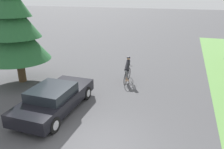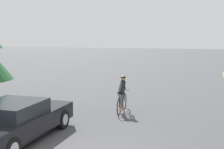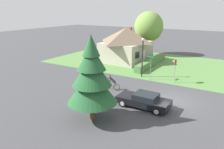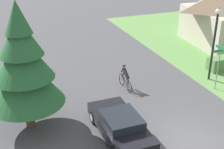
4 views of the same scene
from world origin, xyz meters
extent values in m
plane|color=#424244|center=(0.00, 0.00, 0.00)|extent=(140.00, 140.00, 0.00)
cube|color=black|center=(-2.75, 1.74, 0.54)|extent=(1.84, 4.37, 0.55)
cube|color=black|center=(-2.75, 1.53, 1.02)|extent=(1.61, 1.87, 0.42)
cylinder|color=black|center=(-3.57, 3.23, 0.32)|extent=(0.23, 0.65, 0.65)
cylinder|color=#ADADB2|center=(-3.57, 3.23, 0.32)|extent=(0.24, 0.38, 0.38)
cylinder|color=black|center=(-1.93, 3.22, 0.32)|extent=(0.23, 0.65, 0.65)
cylinder|color=#ADADB2|center=(-1.93, 3.22, 0.32)|extent=(0.24, 0.38, 0.38)
cylinder|color=black|center=(-3.58, 0.26, 0.32)|extent=(0.23, 0.65, 0.65)
cylinder|color=#ADADB2|center=(-3.58, 0.26, 0.32)|extent=(0.24, 0.38, 0.38)
cylinder|color=black|center=(-1.93, 0.25, 0.32)|extent=(0.23, 0.65, 0.65)
cylinder|color=#ADADB2|center=(-1.93, 0.25, 0.32)|extent=(0.24, 0.38, 0.38)
torus|color=black|center=(-0.55, 5.56, 0.34)|extent=(0.07, 0.72, 0.71)
torus|color=black|center=(-0.60, 6.60, 0.34)|extent=(0.07, 0.72, 0.71)
cylinder|color=black|center=(-0.56, 5.82, 0.49)|extent=(0.04, 0.18, 0.56)
cylinder|color=black|center=(-0.58, 6.21, 0.54)|extent=(0.06, 0.65, 0.66)
cylinder|color=black|center=(-0.58, 6.13, 0.81)|extent=(0.07, 0.78, 0.13)
cylinder|color=black|center=(-0.56, 5.73, 0.28)|extent=(0.05, 0.35, 0.15)
cylinder|color=black|center=(-0.56, 5.65, 0.55)|extent=(0.04, 0.22, 0.44)
cylinder|color=black|center=(-0.60, 6.56, 0.60)|extent=(0.04, 0.12, 0.53)
cylinder|color=black|center=(-0.59, 6.52, 0.86)|extent=(0.44, 0.04, 0.02)
ellipsoid|color=black|center=(-0.56, 5.75, 0.79)|extent=(0.09, 0.20, 0.05)
cylinder|color=slate|center=(-0.56, 5.74, 0.61)|extent=(0.12, 0.25, 0.46)
cylinder|color=slate|center=(-0.56, 5.90, 0.53)|extent=(0.12, 0.26, 0.61)
cylinder|color=tan|center=(-0.57, 5.81, 0.25)|extent=(0.08, 0.08, 0.30)
cylinder|color=tan|center=(-0.52, 5.97, 0.15)|extent=(0.17, 0.08, 0.21)
cylinder|color=black|center=(-0.57, 6.04, 1.03)|extent=(0.25, 0.72, 0.59)
cylinder|color=black|center=(-0.59, 6.28, 1.04)|extent=(0.08, 0.26, 0.36)
cylinder|color=black|center=(-0.59, 6.56, 1.04)|extent=(0.08, 0.26, 0.36)
sphere|color=tan|center=(-0.59, 6.33, 1.38)|extent=(0.19, 0.19, 0.19)
ellipsoid|color=black|center=(-0.59, 6.33, 1.43)|extent=(0.22, 0.18, 0.12)
cylinder|color=#4C3823|center=(-6.57, 4.12, 0.69)|extent=(0.45, 0.45, 1.38)
cone|color=#23562D|center=(-6.57, 4.12, 2.55)|extent=(3.61, 3.61, 2.34)
cone|color=#23562D|center=(-6.57, 4.12, 3.70)|extent=(2.82, 2.82, 2.06)
camera|label=1|loc=(2.44, -5.74, 5.05)|focal=35.00mm
camera|label=2|loc=(2.72, -6.26, 3.19)|focal=50.00mm
camera|label=3|loc=(-18.35, -4.66, 7.89)|focal=35.00mm
camera|label=4|loc=(-7.54, -9.51, 8.92)|focal=50.00mm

